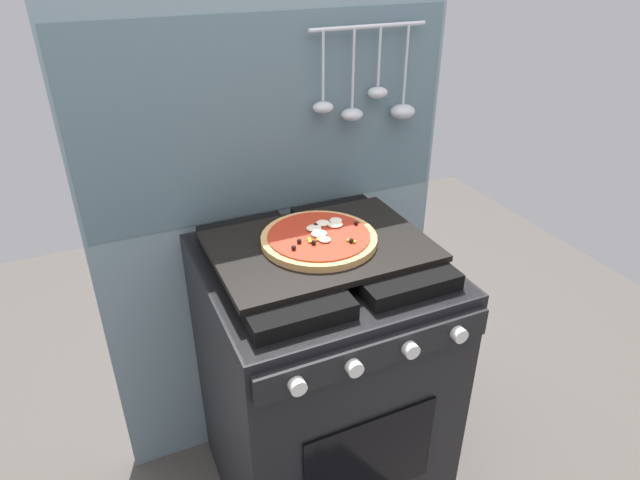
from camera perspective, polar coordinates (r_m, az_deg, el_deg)
kitchen_backsplash at (r=1.73m, az=-4.45°, el=0.95°), size 1.10×0.09×1.55m
stove at (r=1.67m, az=0.02°, el=-14.41°), size 0.60×0.64×0.90m
baking_tray at (r=1.40m, az=-0.00°, el=-0.64°), size 0.54×0.38×0.02m
pizza_left at (r=1.40m, az=0.02°, el=0.21°), size 0.30×0.30×0.03m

